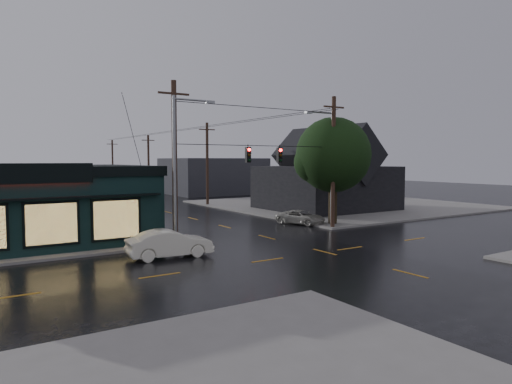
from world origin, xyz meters
TOP-DOWN VIEW (x-y plane):
  - ground_plane at (0.00, 0.00)m, footprint 160.00×160.00m
  - sidewalk_ne at (20.00, 20.00)m, footprint 28.00×28.00m
  - pizza_shop at (-15.00, 12.94)m, footprint 16.30×12.34m
  - ne_building at (15.00, 17.00)m, footprint 12.60×11.60m
  - corner_tree at (7.87, 8.00)m, footprint 6.11×6.11m
  - utility_pole_nw at (-6.50, 6.50)m, footprint 2.00×0.32m
  - utility_pole_ne at (6.50, 6.50)m, footprint 2.00×0.32m
  - utility_pole_far_a at (6.50, 28.00)m, footprint 2.00×0.32m
  - utility_pole_far_b at (6.50, 48.00)m, footprint 2.00×0.32m
  - utility_pole_far_c at (6.50, 68.00)m, footprint 2.00×0.32m
  - span_signal_assembly at (0.10, 6.50)m, footprint 13.00×0.48m
  - streetlight_nw at (-6.80, 5.80)m, footprint 5.40×0.30m
  - streetlight_ne at (7.00, 7.20)m, footprint 5.40×0.30m
  - bg_building_west at (-14.00, 40.00)m, footprint 12.00×10.00m
  - bg_building_east at (16.00, 45.00)m, footprint 14.00×12.00m
  - sedan_cream at (-8.12, 3.44)m, footprint 4.73×1.96m
  - suv_silver at (6.00, 9.84)m, footprint 3.29×4.56m

SIDE VIEW (x-z plane):
  - ground_plane at x=0.00m, z-range 0.00..0.00m
  - utility_pole_nw at x=-6.50m, z-range -5.08..5.08m
  - utility_pole_ne at x=6.50m, z-range -5.08..5.08m
  - utility_pole_far_a at x=6.50m, z-range -4.83..4.83m
  - utility_pole_far_b at x=6.50m, z-range -4.58..4.58m
  - utility_pole_far_c at x=6.50m, z-range -4.58..4.58m
  - streetlight_nw at x=-6.80m, z-range -4.58..4.58m
  - streetlight_ne at x=7.00m, z-range -4.58..4.58m
  - sidewalk_ne at x=20.00m, z-range 0.00..0.15m
  - suv_silver at x=6.00m, z-range 0.00..1.15m
  - sedan_cream at x=-8.12m, z-range 0.00..1.52m
  - bg_building_west at x=-14.00m, z-range 0.00..4.40m
  - pizza_shop at x=-15.00m, z-range 0.11..5.01m
  - bg_building_east at x=16.00m, z-range 0.00..5.60m
  - ne_building at x=15.00m, z-range 0.09..8.85m
  - span_signal_assembly at x=0.10m, z-range 5.08..6.31m
  - corner_tree at x=7.87m, z-range 1.39..10.03m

